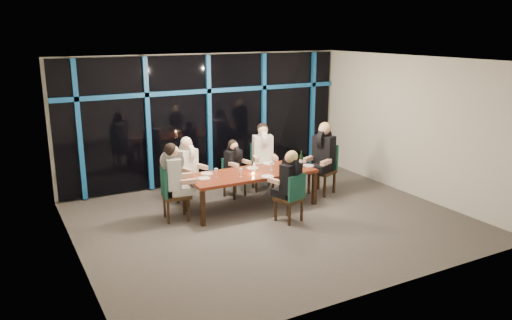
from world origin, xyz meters
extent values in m
plane|color=#59524E|center=(0.00, 0.00, 0.00)|extent=(7.00, 7.00, 0.00)
cube|color=silver|center=(0.00, 3.00, 1.50)|extent=(7.00, 0.04, 3.00)
cube|color=silver|center=(0.00, -3.00, 1.50)|extent=(7.00, 0.04, 3.00)
cube|color=silver|center=(-3.50, 0.00, 1.50)|extent=(0.04, 6.00, 3.00)
cube|color=silver|center=(3.50, 0.00, 1.50)|extent=(0.04, 6.00, 3.00)
cube|color=white|center=(0.00, 0.00, 3.00)|extent=(7.00, 6.00, 0.04)
cube|color=black|center=(0.00, 2.94, 1.50)|extent=(6.86, 0.04, 2.94)
cube|color=#14559B|center=(-2.90, 2.89, 1.50)|extent=(0.10, 0.10, 2.94)
cube|color=#14559B|center=(-1.45, 2.89, 1.50)|extent=(0.10, 0.10, 2.94)
cube|color=#14559B|center=(0.00, 2.89, 1.50)|extent=(0.10, 0.10, 2.94)
cube|color=#14559B|center=(1.45, 2.89, 1.50)|extent=(0.10, 0.10, 2.94)
cube|color=#14559B|center=(2.90, 2.89, 1.50)|extent=(0.10, 0.10, 2.94)
cube|color=#14559B|center=(0.00, 2.89, 2.16)|extent=(6.86, 0.10, 0.10)
cube|color=#FF2D14|center=(1.10, 3.25, 2.15)|extent=(0.60, 0.05, 0.35)
cube|color=maroon|center=(0.00, 0.80, 0.72)|extent=(2.60, 1.00, 0.06)
cube|color=black|center=(-1.24, 0.36, 0.34)|extent=(0.08, 0.08, 0.69)
cube|color=black|center=(1.24, 0.36, 0.34)|extent=(0.08, 0.08, 0.69)
cube|color=black|center=(-1.24, 1.24, 0.34)|extent=(0.08, 0.08, 0.69)
cube|color=black|center=(1.24, 1.24, 0.34)|extent=(0.08, 0.08, 0.69)
cube|color=#311E10|center=(-1.01, 1.65, 0.45)|extent=(0.56, 0.56, 0.06)
cube|color=#195241|center=(-1.07, 1.84, 0.71)|extent=(0.44, 0.18, 0.50)
cube|color=#311E10|center=(-1.12, 1.42, 0.21)|extent=(0.05, 0.05, 0.42)
cube|color=#311E10|center=(-0.78, 1.53, 0.21)|extent=(0.05, 0.05, 0.42)
cube|color=#311E10|center=(-1.23, 1.76, 0.21)|extent=(0.05, 0.05, 0.42)
cube|color=#311E10|center=(-0.89, 1.87, 0.21)|extent=(0.05, 0.05, 0.42)
cube|color=#311E10|center=(0.01, 1.59, 0.40)|extent=(0.49, 0.49, 0.05)
cube|color=#195241|center=(-0.04, 1.76, 0.64)|extent=(0.40, 0.15, 0.44)
cube|color=#311E10|center=(-0.10, 1.39, 0.19)|extent=(0.04, 0.04, 0.37)
cube|color=#311E10|center=(0.20, 1.47, 0.19)|extent=(0.04, 0.04, 0.37)
cube|color=#311E10|center=(-0.19, 1.70, 0.19)|extent=(0.04, 0.04, 0.37)
cube|color=#311E10|center=(0.12, 1.78, 0.19)|extent=(0.04, 0.04, 0.37)
cube|color=#311E10|center=(0.79, 1.72, 0.48)|extent=(0.60, 0.60, 0.06)
cube|color=#195241|center=(0.85, 1.93, 0.77)|extent=(0.48, 0.19, 0.54)
cube|color=#311E10|center=(0.55, 1.59, 0.22)|extent=(0.05, 0.05, 0.45)
cube|color=#311E10|center=(0.92, 1.48, 0.22)|extent=(0.05, 0.05, 0.45)
cube|color=#311E10|center=(0.66, 1.96, 0.22)|extent=(0.05, 0.05, 0.45)
cube|color=#311E10|center=(1.03, 1.85, 0.22)|extent=(0.05, 0.05, 0.45)
cube|color=#311E10|center=(-1.56, 0.91, 0.47)|extent=(0.54, 0.54, 0.06)
cube|color=#195241|center=(-1.77, 0.94, 0.76)|extent=(0.12, 0.48, 0.53)
cube|color=#311E10|center=(-1.40, 0.70, 0.22)|extent=(0.05, 0.05, 0.44)
cube|color=#311E10|center=(-1.35, 1.07, 0.22)|extent=(0.05, 0.05, 0.44)
cube|color=#311E10|center=(-1.78, 0.75, 0.22)|extent=(0.05, 0.05, 0.44)
cube|color=#311E10|center=(-1.72, 1.13, 0.22)|extent=(0.05, 0.05, 0.44)
cube|color=#311E10|center=(1.79, 0.87, 0.50)|extent=(0.66, 0.66, 0.07)
cube|color=#195241|center=(2.00, 0.95, 0.80)|extent=(0.25, 0.49, 0.56)
cube|color=#311E10|center=(1.53, 0.98, 0.23)|extent=(0.06, 0.06, 0.47)
cube|color=#311E10|center=(1.69, 0.60, 0.23)|extent=(0.06, 0.06, 0.47)
cube|color=#311E10|center=(1.90, 1.13, 0.23)|extent=(0.06, 0.06, 0.47)
cube|color=#311E10|center=(2.06, 0.76, 0.23)|extent=(0.06, 0.06, 0.47)
cube|color=#311E10|center=(0.28, -0.18, 0.44)|extent=(0.54, 0.54, 0.06)
cube|color=#195241|center=(0.33, -0.37, 0.70)|extent=(0.43, 0.17, 0.49)
cube|color=#311E10|center=(0.40, 0.04, 0.20)|extent=(0.05, 0.05, 0.41)
cube|color=#311E10|center=(0.06, -0.06, 0.20)|extent=(0.05, 0.05, 0.41)
cube|color=#311E10|center=(0.50, -0.30, 0.20)|extent=(0.05, 0.05, 0.41)
cube|color=#311E10|center=(0.16, -0.39, 0.20)|extent=(0.05, 0.05, 0.41)
cube|color=white|center=(-0.97, 1.53, 0.54)|extent=(0.47, 0.51, 0.14)
cube|color=white|center=(-1.02, 1.69, 0.87)|extent=(0.45, 0.35, 0.55)
cylinder|color=white|center=(-1.02, 1.69, 1.09)|extent=(0.22, 0.43, 0.42)
sphere|color=tan|center=(-1.01, 1.67, 1.27)|extent=(0.21, 0.21, 0.21)
sphere|color=silver|center=(-1.03, 1.70, 1.30)|extent=(0.23, 0.23, 0.23)
cube|color=tan|center=(-1.13, 1.40, 0.79)|extent=(0.17, 0.31, 0.08)
cube|color=tan|center=(-0.76, 1.52, 0.79)|extent=(0.17, 0.31, 0.08)
cube|color=black|center=(0.04, 1.48, 0.49)|extent=(0.40, 0.44, 0.12)
cube|color=black|center=(0.00, 1.62, 0.78)|extent=(0.40, 0.30, 0.49)
cylinder|color=black|center=(0.00, 1.62, 0.97)|extent=(0.18, 0.38, 0.37)
sphere|color=tan|center=(0.00, 1.60, 1.13)|extent=(0.19, 0.19, 0.19)
sphere|color=black|center=(0.00, 1.64, 1.16)|extent=(0.20, 0.20, 0.20)
cube|color=tan|center=(-0.12, 1.37, 0.79)|extent=(0.14, 0.27, 0.07)
cube|color=tan|center=(0.23, 1.46, 0.79)|extent=(0.14, 0.27, 0.07)
cube|color=white|center=(0.75, 1.60, 0.59)|extent=(0.50, 0.54, 0.15)
cube|color=white|center=(0.80, 1.76, 0.94)|extent=(0.48, 0.37, 0.60)
cylinder|color=white|center=(0.80, 1.76, 1.18)|extent=(0.23, 0.46, 0.45)
sphere|color=tan|center=(0.79, 1.74, 1.37)|extent=(0.22, 0.22, 0.22)
sphere|color=black|center=(0.80, 1.79, 1.40)|extent=(0.25, 0.25, 0.25)
cube|color=tan|center=(0.52, 1.58, 0.79)|extent=(0.17, 0.33, 0.09)
cube|color=tan|center=(0.93, 1.46, 0.79)|extent=(0.17, 0.33, 0.09)
cube|color=black|center=(-1.44, 0.89, 0.58)|extent=(0.49, 0.44, 0.15)
cube|color=black|center=(-1.60, 0.92, 0.93)|extent=(0.31, 0.45, 0.59)
cylinder|color=black|center=(-1.60, 0.92, 1.16)|extent=(0.45, 0.17, 0.44)
sphere|color=tan|center=(-1.58, 0.91, 1.35)|extent=(0.22, 0.22, 0.22)
sphere|color=black|center=(-1.62, 0.92, 1.38)|extent=(0.24, 0.24, 0.24)
cube|color=tan|center=(-1.38, 0.67, 0.79)|extent=(0.32, 0.13, 0.08)
cube|color=tan|center=(-1.32, 1.09, 0.79)|extent=(0.32, 0.13, 0.08)
cube|color=black|center=(1.67, 0.82, 0.61)|extent=(0.59, 0.55, 0.16)
cube|color=black|center=(1.83, 0.89, 0.98)|extent=(0.42, 0.52, 0.63)
cylinder|color=black|center=(1.83, 0.89, 1.23)|extent=(0.48, 0.28, 0.47)
sphere|color=tan|center=(1.81, 0.88, 1.43)|extent=(0.23, 0.23, 0.23)
sphere|color=tan|center=(1.85, 0.89, 1.46)|extent=(0.26, 0.26, 0.26)
cube|color=tan|center=(1.50, 0.99, 0.79)|extent=(0.34, 0.21, 0.09)
cube|color=tan|center=(1.67, 0.58, 0.79)|extent=(0.34, 0.21, 0.09)
cube|color=black|center=(0.25, -0.07, 0.53)|extent=(0.45, 0.49, 0.14)
cube|color=black|center=(0.29, -0.22, 0.85)|extent=(0.44, 0.33, 0.54)
cylinder|color=black|center=(0.29, -0.22, 1.07)|extent=(0.20, 0.42, 0.41)
sphere|color=tan|center=(0.29, -0.20, 1.24)|extent=(0.20, 0.20, 0.20)
sphere|color=tan|center=(0.30, -0.24, 1.27)|extent=(0.22, 0.22, 0.22)
cube|color=tan|center=(0.41, 0.06, 0.79)|extent=(0.15, 0.30, 0.08)
cube|color=tan|center=(0.04, -0.04, 0.79)|extent=(0.15, 0.30, 0.08)
cylinder|color=white|center=(-0.83, 1.11, 0.76)|extent=(0.24, 0.24, 0.01)
cylinder|color=white|center=(0.16, 1.05, 0.76)|extent=(0.24, 0.24, 0.01)
cylinder|color=white|center=(0.63, 1.19, 0.76)|extent=(0.24, 0.24, 0.01)
cylinder|color=white|center=(-1.01, 0.83, 0.76)|extent=(0.24, 0.24, 0.01)
cylinder|color=white|center=(1.28, 0.65, 0.76)|extent=(0.24, 0.24, 0.01)
cylinder|color=white|center=(0.13, 0.36, 0.76)|extent=(0.24, 0.24, 0.01)
cylinder|color=black|center=(1.10, 0.66, 0.88)|extent=(0.08, 0.08, 0.26)
cylinder|color=black|center=(1.10, 0.66, 1.06)|extent=(0.03, 0.03, 0.10)
cylinder|color=silver|center=(1.10, 0.66, 0.88)|extent=(0.08, 0.08, 0.07)
cylinder|color=silver|center=(0.77, 0.53, 0.86)|extent=(0.12, 0.12, 0.22)
cylinder|color=silver|center=(0.84, 0.53, 0.88)|extent=(0.02, 0.02, 0.15)
cylinder|color=#F9984A|center=(-0.03, 0.67, 0.77)|extent=(0.05, 0.05, 0.03)
cylinder|color=white|center=(-0.33, 0.61, 0.75)|extent=(0.06, 0.06, 0.01)
cylinder|color=white|center=(-0.33, 0.61, 0.80)|extent=(0.01, 0.01, 0.10)
cylinder|color=white|center=(-0.33, 0.61, 0.89)|extent=(0.07, 0.07, 0.07)
cylinder|color=silver|center=(0.11, 0.87, 0.75)|extent=(0.06, 0.06, 0.01)
cylinder|color=silver|center=(0.11, 0.87, 0.80)|extent=(0.01, 0.01, 0.09)
cylinder|color=silver|center=(0.11, 0.87, 0.88)|extent=(0.06, 0.06, 0.06)
cylinder|color=silver|center=(0.43, 0.74, 0.75)|extent=(0.07, 0.07, 0.01)
cylinder|color=silver|center=(0.43, 0.74, 0.81)|extent=(0.01, 0.01, 0.10)
cylinder|color=silver|center=(0.43, 0.74, 0.89)|extent=(0.07, 0.07, 0.07)
cylinder|color=white|center=(-0.77, 0.80, 0.75)|extent=(0.07, 0.07, 0.01)
cylinder|color=white|center=(-0.77, 0.80, 0.81)|extent=(0.01, 0.01, 0.10)
cylinder|color=white|center=(-0.77, 0.80, 0.89)|extent=(0.07, 0.07, 0.07)
cylinder|color=silver|center=(0.92, 0.96, 0.75)|extent=(0.07, 0.07, 0.01)
cylinder|color=silver|center=(0.92, 0.96, 0.81)|extent=(0.01, 0.01, 0.10)
cylinder|color=silver|center=(0.92, 0.96, 0.89)|extent=(0.07, 0.07, 0.07)
camera|label=1|loc=(-4.49, -7.69, 3.53)|focal=35.00mm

